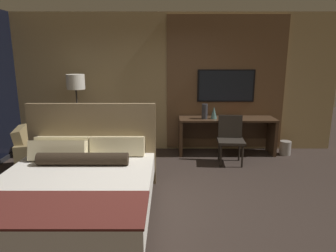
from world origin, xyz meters
name	(u,v)px	position (x,y,z in m)	size (l,w,h in m)	color
ground_plane	(157,207)	(0.00, 0.00, 0.00)	(16.00, 16.00, 0.00)	#332823
wall_back_tv_panel	(169,83)	(0.18, 2.59, 1.40)	(7.20, 0.09, 2.80)	tan
bed	(74,191)	(-1.02, -0.20, 0.32)	(1.92, 2.18, 1.27)	#33281E
desk	(225,129)	(1.32, 2.30, 0.51)	(1.92, 0.55, 0.74)	#422D1E
tv	(225,86)	(1.32, 2.52, 1.36)	(1.17, 0.04, 0.66)	black
desk_chair	(229,135)	(1.29, 1.73, 0.52)	(0.51, 0.51, 0.88)	#28231E
armchair_by_window	(41,155)	(-2.05, 1.34, 0.26)	(0.99, 1.01, 0.79)	olive
floor_lamp	(75,89)	(-1.61, 2.06, 1.35)	(0.34, 0.34, 1.62)	#282623
vase_tall	(213,113)	(1.04, 2.20, 0.86)	(0.13, 0.13, 0.24)	#4C706B
vase_short	(203,111)	(0.85, 2.19, 0.89)	(0.12, 0.12, 0.29)	#333338
book	(234,117)	(1.49, 2.31, 0.75)	(0.24, 0.18, 0.03)	maroon
waste_bin	(284,148)	(2.51, 2.17, 0.14)	(0.22, 0.22, 0.28)	gray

